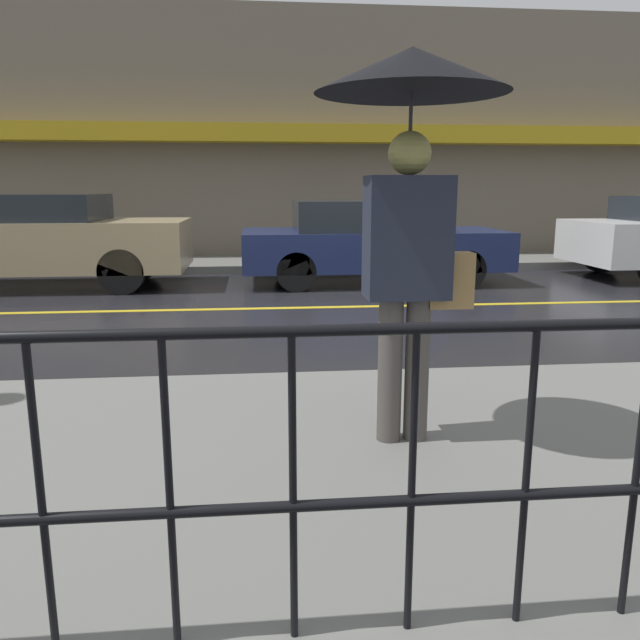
{
  "coord_description": "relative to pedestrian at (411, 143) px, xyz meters",
  "views": [
    {
      "loc": [
        -0.82,
        -7.97,
        1.53
      ],
      "look_at": [
        -0.24,
        -2.19,
        0.3
      ],
      "focal_mm": 35.0,
      "sensor_mm": 36.0,
      "label": 1
    }
  ],
  "objects": [
    {
      "name": "railing_foreground",
      "position": [
        0.02,
        -1.52,
        -0.98
      ],
      "size": [
        12.0,
        0.04,
        1.01
      ],
      "color": "black",
      "rests_on": "sidewalk_near"
    },
    {
      "name": "sidewalk_near",
      "position": [
        0.02,
        -0.21,
        -1.68
      ],
      "size": [
        28.0,
        3.13,
        0.14
      ],
      "color": "slate",
      "rests_on": "ground_plane"
    },
    {
      "name": "pedestrian",
      "position": [
        0.0,
        0.0,
        0.0
      ],
      "size": [
        0.99,
        0.99,
        2.08
      ],
      "color": "#4C4742",
      "rests_on": "sidewalk_near"
    },
    {
      "name": "lane_marking",
      "position": [
        0.02,
        4.72,
        -1.75
      ],
      "size": [
        25.2,
        0.12,
        0.01
      ],
      "color": "gold",
      "rests_on": "ground_plane"
    },
    {
      "name": "sidewalk_far",
      "position": [
        0.02,
        9.04,
        -1.68
      ],
      "size": [
        28.0,
        1.89,
        0.14
      ],
      "color": "slate",
      "rests_on": "ground_plane"
    },
    {
      "name": "building_storefront",
      "position": [
        0.02,
        10.1,
        0.8
      ],
      "size": [
        28.0,
        0.85,
        5.11
      ],
      "color": "#706656",
      "rests_on": "ground_plane"
    },
    {
      "name": "car_tan",
      "position": [
        -4.23,
        6.85,
        -1.0
      ],
      "size": [
        4.57,
        1.8,
        1.44
      ],
      "color": "tan",
      "rests_on": "ground_plane"
    },
    {
      "name": "ground_plane",
      "position": [
        0.02,
        4.72,
        -1.75
      ],
      "size": [
        80.0,
        80.0,
        0.0
      ],
      "primitive_type": "plane",
      "color": "black"
    },
    {
      "name": "car_navy",
      "position": [
        1.04,
        6.85,
        -1.07
      ],
      "size": [
        4.23,
        1.82,
        1.33
      ],
      "color": "#19234C",
      "rests_on": "ground_plane"
    }
  ]
}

